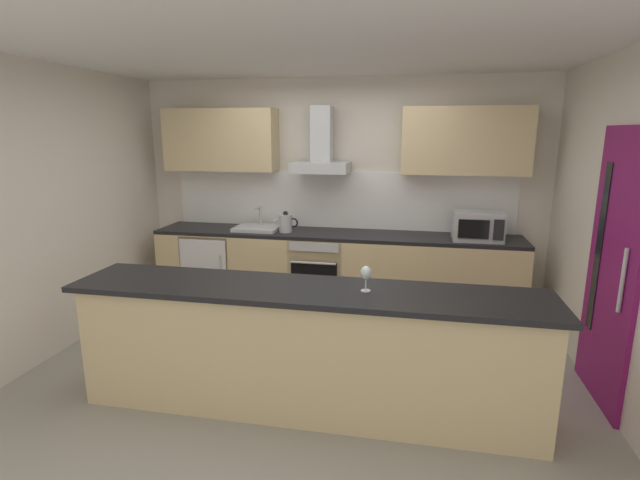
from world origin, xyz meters
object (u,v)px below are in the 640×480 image
refrigerator (214,267)px  range_hood (321,152)px  oven (319,270)px  kettle (286,223)px  microwave (478,226)px  sink (257,228)px  wine_glass (366,274)px

refrigerator → range_hood: size_ratio=1.18×
oven → kettle: 0.66m
kettle → microwave: bearing=0.2°
refrigerator → sink: sink is taller
oven → microwave: 1.79m
microwave → kettle: microwave is taller
sink → refrigerator: bearing=-178.6°
microwave → sink: size_ratio=1.00×
wine_glass → sink: bearing=125.9°
oven → kettle: size_ratio=2.77×
oven → range_hood: range_hood is taller
sink → range_hood: 1.13m
sink → range_hood: size_ratio=0.69×
oven → refrigerator: oven is taller
refrigerator → wine_glass: (2.02, -2.00, 0.64)m
wine_glass → range_hood: bearing=108.9°
kettle → oven: bearing=5.1°
range_hood → wine_glass: bearing=-71.1°
microwave → wine_glass: microwave is taller
microwave → range_hood: 1.85m
refrigerator → sink: 0.75m
wine_glass → refrigerator: bearing=135.2°
refrigerator → kettle: bearing=-2.0°
wine_glass → kettle: bearing=119.3°
microwave → kettle: 2.06m
microwave → kettle: bearing=-179.8°
microwave → wine_glass: size_ratio=2.81×
range_hood → microwave: bearing=-5.3°
range_hood → wine_glass: range_hood is taller
kettle → range_hood: size_ratio=0.40×
oven → refrigerator: size_ratio=0.94×
refrigerator → microwave: (2.97, -0.03, 0.62)m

